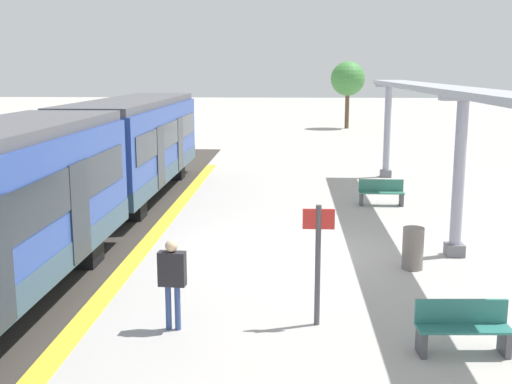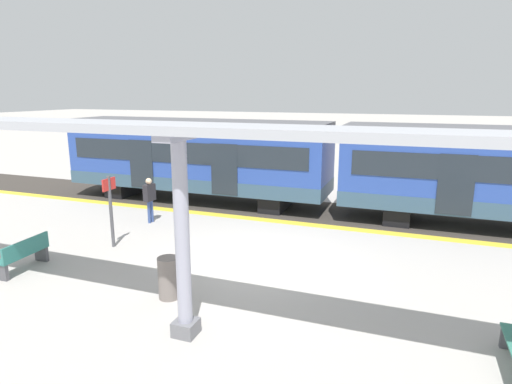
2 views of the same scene
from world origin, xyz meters
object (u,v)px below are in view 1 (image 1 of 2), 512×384
object	(u,v)px
train_far_carriage	(135,145)
passenger_waiting_near_edge	(172,274)
platform_info_sign	(318,253)
canopy_pillar_third	(387,130)
bench_mid_platform	(462,327)
trash_bin	(413,248)
bench_near_end	(381,192)
canopy_pillar_second	(459,176)

from	to	relation	value
train_far_carriage	passenger_waiting_near_edge	xyz separation A→B (m)	(3.54, -12.00, -0.80)
platform_info_sign	passenger_waiting_near_edge	xyz separation A→B (m)	(-2.54, -0.36, -0.30)
platform_info_sign	canopy_pillar_third	bearing A→B (deg)	77.64
bench_mid_platform	trash_bin	size ratio (longest dim) A/B	1.56
canopy_pillar_third	bench_mid_platform	size ratio (longest dim) A/B	2.57
train_far_carriage	platform_info_sign	size ratio (longest dim) A/B	5.18
canopy_pillar_third	bench_near_end	distance (m)	6.06
canopy_pillar_third	trash_bin	world-z (taller)	canopy_pillar_third
train_far_carriage	canopy_pillar_third	world-z (taller)	canopy_pillar_third
trash_bin	passenger_waiting_near_edge	distance (m)	6.16
canopy_pillar_third	trash_bin	size ratio (longest dim) A/B	4.02
bench_near_end	trash_bin	xyz separation A→B (m)	(-0.25, -7.05, 0.04)
platform_info_sign	train_far_carriage	bearing A→B (deg)	117.55
canopy_pillar_third	trash_bin	xyz separation A→B (m)	(-1.23, -12.82, -1.49)
canopy_pillar_third	train_far_carriage	bearing A→B (deg)	-154.62
trash_bin	bench_near_end	bearing A→B (deg)	87.99
bench_near_end	platform_info_sign	bearing A→B (deg)	-103.82
passenger_waiting_near_edge	platform_info_sign	bearing A→B (deg)	8.04
canopy_pillar_second	platform_info_sign	world-z (taller)	canopy_pillar_second
canopy_pillar_third	bench_near_end	size ratio (longest dim) A/B	2.61
bench_mid_platform	passenger_waiting_near_edge	bearing A→B (deg)	172.06
bench_near_end	platform_info_sign	distance (m)	10.78
bench_mid_platform	train_far_carriage	bearing A→B (deg)	123.44
bench_mid_platform	platform_info_sign	distance (m)	2.67
train_far_carriage	passenger_waiting_near_edge	distance (m)	12.54
trash_bin	passenger_waiting_near_edge	world-z (taller)	passenger_waiting_near_edge
canopy_pillar_third	trash_bin	distance (m)	12.97
trash_bin	platform_info_sign	size ratio (longest dim) A/B	0.44
bench_near_end	trash_bin	bearing A→B (deg)	-92.01
bench_near_end	passenger_waiting_near_edge	size ratio (longest dim) A/B	0.92
train_far_carriage	canopy_pillar_second	world-z (taller)	canopy_pillar_second
bench_mid_platform	platform_info_sign	world-z (taller)	platform_info_sign
trash_bin	canopy_pillar_third	bearing A→B (deg)	84.51
canopy_pillar_third	passenger_waiting_near_edge	size ratio (longest dim) A/B	2.39
bench_near_end	passenger_waiting_near_edge	bearing A→B (deg)	-115.30
canopy_pillar_second	passenger_waiting_near_edge	distance (m)	7.86
canopy_pillar_second	trash_bin	distance (m)	2.24
train_far_carriage	bench_near_end	distance (m)	8.84
bench_near_end	canopy_pillar_second	bearing A→B (deg)	-80.54
trash_bin	platform_info_sign	distance (m)	4.19
passenger_waiting_near_edge	canopy_pillar_third	bearing A→B (deg)	69.82
platform_info_sign	bench_mid_platform	bearing A→B (deg)	-24.21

